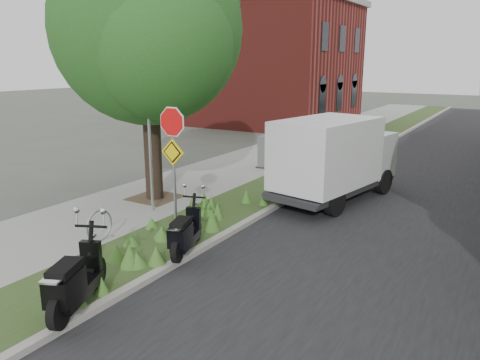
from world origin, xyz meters
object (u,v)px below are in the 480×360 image
Objects in this scene: scooter_far at (184,237)px; utility_cabinet at (270,153)px; scooter_near at (72,287)px; sign_assembly at (173,145)px; box_truck at (334,155)px.

utility_cabinet reaches higher than scooter_far.
scooter_near is at bearing -78.52° from utility_cabinet.
scooter_near reaches higher than scooter_far.
box_truck is at bearing 68.62° from sign_assembly.
scooter_near is 2.89m from scooter_far.
box_truck reaches higher than scooter_far.
box_truck is at bearing 78.93° from scooter_far.
scooter_far is at bearing -74.38° from utility_cabinet.
sign_assembly is 5.64m from box_truck.
scooter_far is 6.15m from box_truck.
utility_cabinet is (-1.54, 7.81, -1.60)m from sign_assembly.
scooter_near is 11.72m from utility_cabinet.
box_truck is at bearing 82.03° from scooter_near.
scooter_near is at bearing -91.43° from scooter_far.
utility_cabinet is (-2.40, 8.59, 0.19)m from scooter_far.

